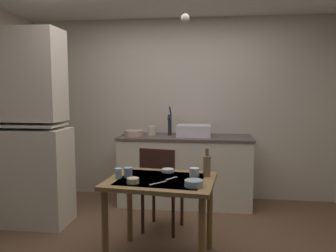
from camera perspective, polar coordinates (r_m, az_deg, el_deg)
The scene contains 19 objects.
wall_back at distance 4.78m, azimuth 2.03°, elevation 2.90°, with size 4.38×0.10×2.51m, color beige.
hutch_cabinet at distance 4.10m, azimuth -23.18°, elevation -1.38°, with size 0.96×0.48×2.19m.
counter_cabinet at distance 4.52m, azimuth 2.92°, elevation -7.50°, with size 1.75×0.64×0.92m.
sink_basin at distance 4.42m, azimuth 4.41°, elevation -0.75°, with size 0.44×0.34×0.15m.
hand_pump at distance 4.48m, azimuth 0.28°, elevation 0.54°, with size 0.05×0.27×0.39m.
mixing_bowl_counter at distance 4.49m, azimuth -5.88°, elevation -1.20°, with size 0.25×0.25×0.07m, color tan.
stoneware_crock at distance 4.52m, azimuth -2.77°, elevation -0.79°, with size 0.12×0.12×0.12m, color beige.
dining_table at distance 3.02m, azimuth -1.20°, elevation -11.10°, with size 0.99×0.81×0.75m.
chair_far_side at distance 3.63m, azimuth -1.24°, elevation -10.33°, with size 0.47×0.47×0.93m.
serving_bowl_wide at distance 3.22m, azimuth -0.04°, elevation -7.58°, with size 0.12×0.12×0.03m, color white.
soup_bowl_small at distance 2.86m, azimuth -6.00°, elevation -9.24°, with size 0.10×0.10×0.05m, color beige.
sauce_dish at distance 2.76m, azimuth 4.40°, elevation -9.71°, with size 0.15×0.15×0.05m, color #9EB2C6.
teacup_cream at distance 3.03m, azimuth -8.45°, elevation -7.95°, with size 0.06×0.06×0.09m, color #ADD1C1.
teacup_mint at distance 3.06m, azimuth 4.50°, elevation -7.85°, with size 0.09×0.09×0.08m, color white.
mug_tall at distance 3.05m, azimuth -6.80°, elevation -7.84°, with size 0.08×0.08×0.09m, color #9EB2C6.
glass_bottle at distance 3.07m, azimuth 6.62°, elevation -6.64°, with size 0.07×0.07×0.26m.
table_knife at distance 2.85m, azimuth -1.75°, elevation -9.69°, with size 0.18×0.02×0.01m, color silver.
teaspoon_near_bowl at distance 2.99m, azimuth 0.60°, elevation -8.90°, with size 0.15×0.02×0.01m, color beige.
pendant_bulb at distance 3.25m, azimuth 2.95°, elevation 17.88°, with size 0.08×0.08×0.08m, color #F9EFCC.
Camera 1 is at (0.44, -2.95, 1.52)m, focal length 35.81 mm.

